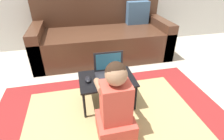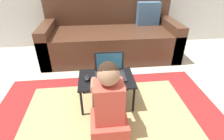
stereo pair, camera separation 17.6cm
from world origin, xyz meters
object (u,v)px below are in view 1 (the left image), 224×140
couch (102,37)px  laptop (110,73)px  laptop_desk (107,81)px  person_seated (115,106)px  computer_mouse (88,79)px

couch → laptop: (-0.13, -1.20, 0.05)m
laptop_desk → laptop: bearing=41.4°
person_seated → laptop: bearing=82.9°
laptop_desk → person_seated: 0.41m
couch → laptop: 1.21m
laptop → laptop_desk: bearing=-138.6°
couch → computer_mouse: couch is taller
laptop → couch: bearing=84.0°
couch → laptop: couch is taller
computer_mouse → person_seated: size_ratio=0.15×
person_seated → computer_mouse: bearing=113.2°
laptop_desk → laptop: laptop is taller
couch → laptop_desk: bearing=-97.8°
computer_mouse → couch: bearing=73.9°
couch → computer_mouse: bearing=-106.1°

